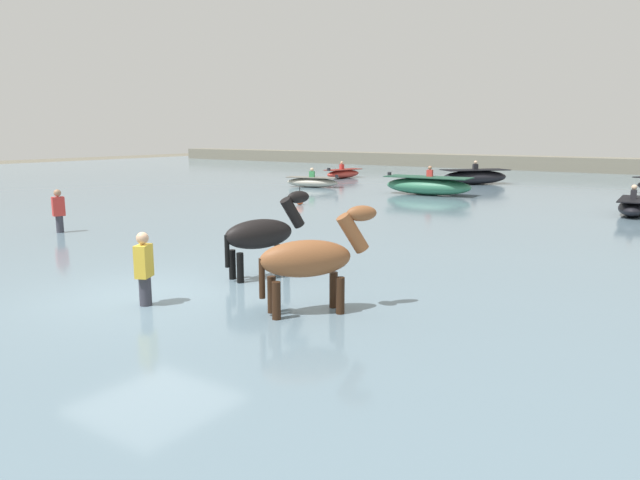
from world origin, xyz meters
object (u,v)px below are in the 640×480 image
(boat_far_inshore, at_px, (428,186))
(person_onlooker_left, at_px, (59,216))
(channel_buoy, at_px, (300,201))
(person_spectator_far, at_px, (145,278))
(boat_distant_west, at_px, (475,177))
(boat_distant_east, at_px, (312,182))
(horse_lead_chestnut, at_px, (311,261))
(boat_far_offshore, at_px, (634,207))
(boat_near_starboard, at_px, (343,174))
(horse_trailing_black, at_px, (263,236))

(boat_far_inshore, distance_m, person_onlooker_left, 15.96)
(person_onlooker_left, distance_m, channel_buoy, 9.26)
(person_spectator_far, bearing_deg, boat_distant_west, 98.58)
(boat_distant_east, bearing_deg, boat_far_inshore, -0.43)
(horse_lead_chestnut, height_order, channel_buoy, horse_lead_chestnut)
(boat_far_offshore, xyz_separation_m, boat_distant_west, (-8.87, 8.68, 0.11))
(channel_buoy, bearing_deg, boat_far_inshore, 68.07)
(boat_distant_east, bearing_deg, boat_distant_west, 46.05)
(boat_distant_west, bearing_deg, boat_near_starboard, -177.03)
(horse_lead_chestnut, distance_m, person_onlooker_left, 10.49)
(boat_near_starboard, height_order, channel_buoy, boat_near_starboard)
(boat_far_offshore, relative_size, boat_far_inshore, 0.65)
(horse_trailing_black, height_order, channel_buoy, horse_trailing_black)
(horse_trailing_black, relative_size, channel_buoy, 2.87)
(boat_distant_west, distance_m, boat_far_inshore, 6.54)
(horse_lead_chestnut, relative_size, channel_buoy, 2.91)
(boat_distant_west, relative_size, person_spectator_far, 2.31)
(boat_distant_west, bearing_deg, boat_far_offshore, -44.37)
(channel_buoy, bearing_deg, boat_far_offshore, 20.40)
(horse_lead_chestnut, xyz_separation_m, person_spectator_far, (-2.47, -1.23, -0.37))
(horse_lead_chestnut, relative_size, boat_distant_east, 0.72)
(boat_distant_east, xyz_separation_m, boat_near_starboard, (-2.00, 6.06, 0.01))
(person_onlooker_left, bearing_deg, boat_distant_east, 98.31)
(boat_near_starboard, height_order, person_onlooker_left, person_onlooker_left)
(horse_trailing_black, bearing_deg, boat_distant_east, 122.79)
(horse_trailing_black, height_order, person_spectator_far, horse_trailing_black)
(person_spectator_far, height_order, channel_buoy, person_spectator_far)
(boat_far_inshore, distance_m, person_spectator_far, 19.01)
(boat_distant_west, distance_m, person_onlooker_left, 22.29)
(horse_lead_chestnut, relative_size, person_spectator_far, 1.28)
(boat_near_starboard, xyz_separation_m, channel_buoy, (5.95, -12.41, -0.11))
(horse_lead_chestnut, distance_m, person_spectator_far, 2.79)
(horse_lead_chestnut, distance_m, boat_near_starboard, 27.68)
(boat_far_offshore, distance_m, boat_far_inshore, 8.90)
(horse_trailing_black, distance_m, boat_far_offshore, 14.72)
(boat_distant_east, relative_size, boat_near_starboard, 1.00)
(boat_distant_west, bearing_deg, boat_distant_east, -133.95)
(horse_trailing_black, relative_size, person_onlooker_left, 1.26)
(person_spectator_far, bearing_deg, boat_near_starboard, 115.94)
(horse_lead_chestnut, distance_m, channel_buoy, 14.08)
(horse_trailing_black, xyz_separation_m, boat_far_inshore, (-3.89, 16.07, -0.40))
(boat_distant_west, xyz_separation_m, person_spectator_far, (3.80, -25.21, 0.06))
(boat_near_starboard, relative_size, boat_far_offshore, 1.09)
(horse_lead_chestnut, distance_m, boat_distant_east, 21.53)
(person_onlooker_left, bearing_deg, horse_lead_chestnut, -11.29)
(boat_near_starboard, relative_size, boat_distant_west, 0.76)
(horse_lead_chestnut, xyz_separation_m, boat_distant_east, (-12.53, 17.49, -0.56))
(horse_trailing_black, xyz_separation_m, boat_distant_west, (-4.13, 22.61, -0.41))
(boat_distant_east, xyz_separation_m, boat_far_offshore, (15.13, -2.19, 0.02))
(person_spectator_far, bearing_deg, channel_buoy, 116.25)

